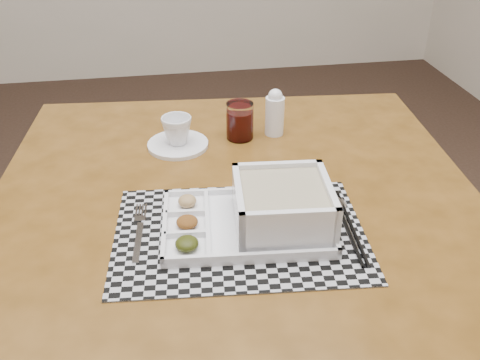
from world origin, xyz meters
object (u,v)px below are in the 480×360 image
dining_table (236,226)px  serving_tray (272,211)px  cup (177,130)px  creamer_bottle (275,113)px  juice_glass (240,122)px

dining_table → serving_tray: serving_tray is taller
cup → creamer_bottle: creamer_bottle is taller
creamer_bottle → juice_glass: bearing=-174.4°
serving_tray → creamer_bottle: (0.09, 0.39, 0.02)m
dining_table → serving_tray: size_ratio=3.33×
serving_tray → juice_glass: bearing=89.7°
dining_table → cup: cup is taller
creamer_bottle → dining_table: bearing=-117.6°
serving_tray → cup: size_ratio=4.55×
dining_table → creamer_bottle: size_ratio=9.20×
serving_tray → cup: serving_tray is taller
juice_glass → creamer_bottle: creamer_bottle is taller
serving_tray → cup: (-0.16, 0.36, 0.01)m
serving_tray → creamer_bottle: 0.41m
juice_glass → dining_table: bearing=-101.0°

